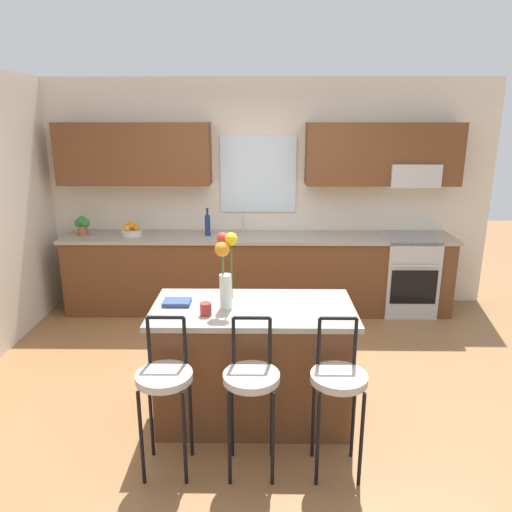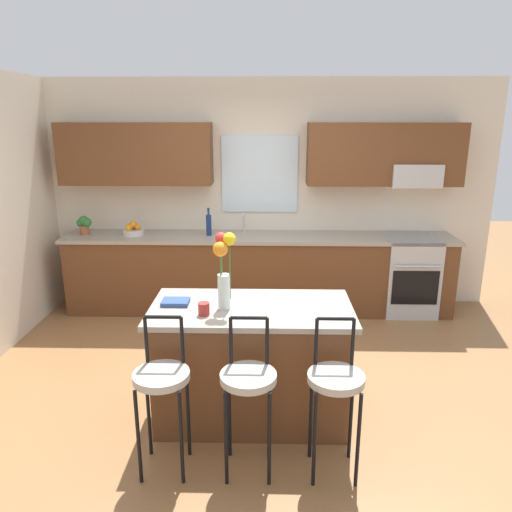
# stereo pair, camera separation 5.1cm
# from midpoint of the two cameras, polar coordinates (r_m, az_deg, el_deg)

# --- Properties ---
(ground_plane) EXTENTS (14.00, 14.00, 0.00)m
(ground_plane) POSITION_cam_midpoint_polar(r_m,az_deg,el_deg) (4.45, 0.28, -14.49)
(ground_plane) COLOR olive
(back_wall_assembly) EXTENTS (5.60, 0.50, 2.70)m
(back_wall_assembly) POSITION_cam_midpoint_polar(r_m,az_deg,el_deg) (5.86, 1.01, 8.69)
(back_wall_assembly) COLOR beige
(back_wall_assembly) RESTS_ON ground
(counter_run) EXTENTS (4.56, 0.64, 0.92)m
(counter_run) POSITION_cam_midpoint_polar(r_m,az_deg,el_deg) (5.82, 0.59, -1.94)
(counter_run) COLOR brown
(counter_run) RESTS_ON ground
(sink_faucet) EXTENTS (0.02, 0.13, 0.23)m
(sink_faucet) POSITION_cam_midpoint_polar(r_m,az_deg,el_deg) (5.81, -1.15, 4.11)
(sink_faucet) COLOR #B7BABC
(sink_faucet) RESTS_ON counter_run
(oven_range) EXTENTS (0.60, 0.64, 0.92)m
(oven_range) POSITION_cam_midpoint_polar(r_m,az_deg,el_deg) (6.04, 17.68, -2.10)
(oven_range) COLOR #B7BABC
(oven_range) RESTS_ON ground
(kitchen_island) EXTENTS (1.48, 0.76, 0.92)m
(kitchen_island) POSITION_cam_midpoint_polar(r_m,az_deg,el_deg) (3.77, -0.14, -12.40)
(kitchen_island) COLOR brown
(kitchen_island) RESTS_ON ground
(bar_stool_near) EXTENTS (0.36, 0.36, 1.04)m
(bar_stool_near) POSITION_cam_midpoint_polar(r_m,az_deg,el_deg) (3.24, -10.53, -14.40)
(bar_stool_near) COLOR black
(bar_stool_near) RESTS_ON ground
(bar_stool_middle) EXTENTS (0.36, 0.36, 1.04)m
(bar_stool_middle) POSITION_cam_midpoint_polar(r_m,az_deg,el_deg) (3.17, -0.43, -14.75)
(bar_stool_middle) COLOR black
(bar_stool_middle) RESTS_ON ground
(bar_stool_far) EXTENTS (0.36, 0.36, 1.04)m
(bar_stool_far) POSITION_cam_midpoint_polar(r_m,az_deg,el_deg) (3.21, 9.78, -14.67)
(bar_stool_far) COLOR black
(bar_stool_far) RESTS_ON ground
(flower_vase) EXTENTS (0.16, 0.14, 0.57)m
(flower_vase) POSITION_cam_midpoint_polar(r_m,az_deg,el_deg) (3.43, -3.40, -1.14)
(flower_vase) COLOR silver
(flower_vase) RESTS_ON kitchen_island
(mug_ceramic) EXTENTS (0.08, 0.08, 0.09)m
(mug_ceramic) POSITION_cam_midpoint_polar(r_m,az_deg,el_deg) (3.44, -5.72, -6.19)
(mug_ceramic) COLOR #A52D28
(mug_ceramic) RESTS_ON kitchen_island
(cookbook) EXTENTS (0.20, 0.15, 0.03)m
(cookbook) POSITION_cam_midpoint_polar(r_m,az_deg,el_deg) (3.66, -9.04, -5.36)
(cookbook) COLOR navy
(cookbook) RESTS_ON kitchen_island
(fruit_bowl_oranges) EXTENTS (0.24, 0.24, 0.16)m
(fruit_bowl_oranges) POSITION_cam_midpoint_polar(r_m,az_deg,el_deg) (5.89, -13.99, 2.97)
(fruit_bowl_oranges) COLOR silver
(fruit_bowl_oranges) RESTS_ON counter_run
(bottle_olive_oil) EXTENTS (0.06, 0.06, 0.32)m
(bottle_olive_oil) POSITION_cam_midpoint_polar(r_m,az_deg,el_deg) (5.70, -5.31, 3.71)
(bottle_olive_oil) COLOR navy
(bottle_olive_oil) RESTS_ON counter_run
(potted_plant_small) EXTENTS (0.19, 0.13, 0.22)m
(potted_plant_small) POSITION_cam_midpoint_polar(r_m,az_deg,el_deg) (6.05, -19.30, 3.57)
(potted_plant_small) COLOR #9E5B3D
(potted_plant_small) RESTS_ON counter_run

